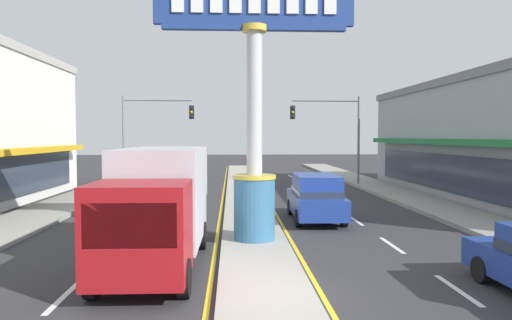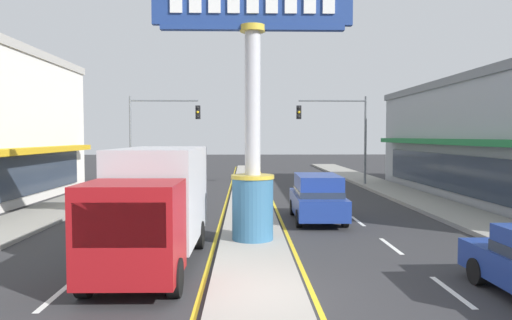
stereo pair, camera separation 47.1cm
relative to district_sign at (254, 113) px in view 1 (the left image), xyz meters
The scene contains 11 objects.
ground_plane 6.72m from the district_sign, 90.00° to the right, with size 160.00×160.00×0.00m, color #303033.
median_strip 13.42m from the district_sign, 90.00° to the left, with size 2.11×52.00×0.14m, color #A39E93.
sidewalk_left 14.62m from the district_sign, 129.89° to the left, with size 2.68×60.00×0.18m, color gray.
sidewalk_right 14.62m from the district_sign, 50.11° to the left, with size 2.68×60.00×0.18m, color gray.
lane_markings 12.16m from the district_sign, 90.00° to the left, with size 8.85×52.00×0.01m.
district_sign is the anchor object (origin of this frame).
traffic_light_left_side 18.52m from the district_sign, 109.85° to the left, with size 4.86×0.46×6.20m.
traffic_light_right_side 18.38m from the district_sign, 69.99° to the left, with size 4.86×0.46×6.20m.
box_truck_near_right_lane 4.30m from the district_sign, 140.55° to the right, with size 2.29×6.92×3.12m.
sedan_near_left_lane 12.91m from the district_sign, 118.86° to the left, with size 1.90×4.33×1.53m.
suv_mid_left_lane 5.82m from the district_sign, 56.07° to the left, with size 2.03×4.64×1.90m.
Camera 1 is at (-0.72, -9.87, 3.46)m, focal length 33.29 mm.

